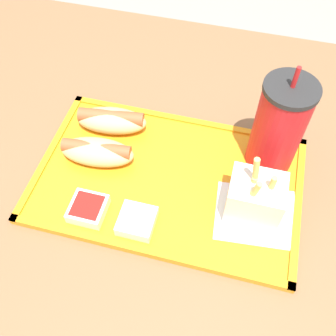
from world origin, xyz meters
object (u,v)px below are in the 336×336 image
(sauce_cup_mayo, at_px, (137,221))
(sauce_cup_ketchup, at_px, (88,208))
(hot_dog_far, at_px, (112,120))
(fries_carton, at_px, (255,197))
(soda_cup, at_px, (279,127))
(hot_dog_near, at_px, (97,151))

(sauce_cup_mayo, height_order, sauce_cup_ketchup, same)
(sauce_cup_ketchup, bearing_deg, hot_dog_far, 96.83)
(fries_carton, relative_size, sauce_cup_mayo, 2.27)
(sauce_cup_mayo, bearing_deg, sauce_cup_ketchup, 179.06)
(soda_cup, distance_m, sauce_cup_mayo, 0.27)
(hot_dog_near, relative_size, sauce_cup_mayo, 2.40)
(soda_cup, xyz_separation_m, hot_dog_far, (-0.29, -0.00, -0.06))
(hot_dog_near, bearing_deg, sauce_cup_ketchup, -78.29)
(soda_cup, height_order, hot_dog_far, soda_cup)
(hot_dog_near, bearing_deg, sauce_cup_mayo, -45.35)
(hot_dog_far, distance_m, sauce_cup_ketchup, 0.18)
(soda_cup, bearing_deg, hot_dog_far, -179.72)
(hot_dog_near, relative_size, fries_carton, 1.06)
(fries_carton, height_order, sauce_cup_mayo, fries_carton)
(fries_carton, height_order, sauce_cup_ketchup, fries_carton)
(soda_cup, bearing_deg, sauce_cup_ketchup, -146.13)
(hot_dog_far, bearing_deg, soda_cup, 0.28)
(hot_dog_far, xyz_separation_m, hot_dog_near, (0.00, -0.08, -0.00))
(fries_carton, distance_m, sauce_cup_ketchup, 0.26)
(hot_dog_far, relative_size, hot_dog_near, 1.01)
(hot_dog_near, distance_m, sauce_cup_mayo, 0.15)
(soda_cup, distance_m, hot_dog_near, 0.31)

